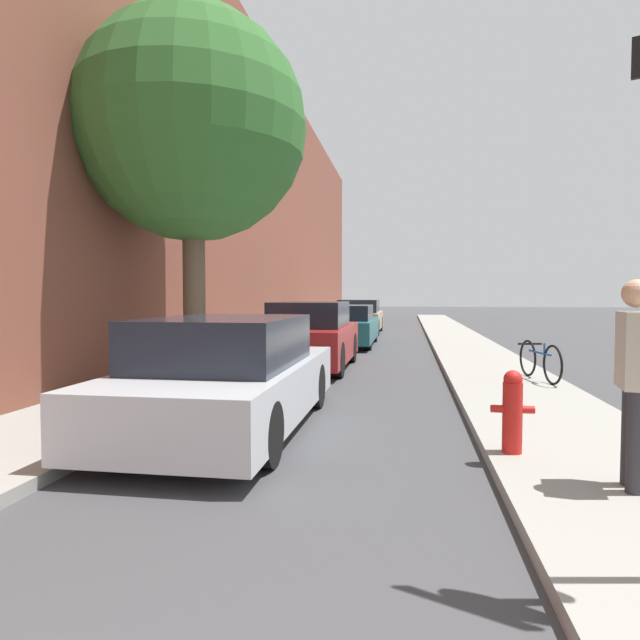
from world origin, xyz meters
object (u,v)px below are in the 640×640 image
at_px(parked_car_champagne, 359,317).
at_px(street_tree_near, 192,128).
at_px(bicycle, 539,361).
at_px(parked_car_teal, 345,326).
at_px(fire_hydrant, 512,410).
at_px(parked_car_silver, 229,377).
at_px(parked_car_red, 311,337).
at_px(pedestrian, 635,371).

relative_size(parked_car_champagne, street_tree_near, 0.70).
bearing_deg(street_tree_near, bicycle, 9.87).
height_order(parked_car_teal, fire_hydrant, parked_car_teal).
bearing_deg(parked_car_silver, parked_car_champagne, 89.70).
xyz_separation_m(parked_car_red, parked_car_champagne, (0.06, 11.39, -0.02)).
bearing_deg(street_tree_near, parked_car_teal, 78.53).
height_order(parked_car_teal, bicycle, parked_car_teal).
distance_m(parked_car_red, bicycle, 4.73).
distance_m(street_tree_near, bicycle, 7.31).
xyz_separation_m(parked_car_champagne, fire_hydrant, (3.03, -17.74, -0.15)).
bearing_deg(parked_car_champagne, parked_car_silver, -90.30).
bearing_deg(parked_car_teal, bicycle, -59.40).
relative_size(parked_car_red, parked_car_teal, 0.86).
distance_m(parked_car_silver, parked_car_teal, 11.08).
relative_size(parked_car_champagne, bicycle, 2.75).
bearing_deg(parked_car_silver, bicycle, 40.52).
bearing_deg(parked_car_silver, parked_car_red, 89.71).
distance_m(street_tree_near, pedestrian, 7.84).
height_order(pedestrian, bicycle, pedestrian).
height_order(fire_hydrant, pedestrian, pedestrian).
xyz_separation_m(parked_car_red, bicycle, (4.41, -1.68, -0.24)).
bearing_deg(bicycle, street_tree_near, 178.31).
distance_m(parked_car_teal, street_tree_near, 9.34).
xyz_separation_m(street_tree_near, pedestrian, (5.42, -4.48, -3.47)).
bearing_deg(parked_car_red, fire_hydrant, -64.01).
distance_m(parked_car_red, parked_car_champagne, 11.39).
distance_m(fire_hydrant, bicycle, 4.84).
height_order(fire_hydrant, bicycle, fire_hydrant).
bearing_deg(parked_car_red, bicycle, -20.87).
xyz_separation_m(parked_car_silver, parked_car_champagne, (0.09, 16.87, 0.03)).
xyz_separation_m(parked_car_silver, parked_car_red, (0.03, 5.48, 0.06)).
relative_size(parked_car_silver, parked_car_red, 1.09).
relative_size(parked_car_red, bicycle, 2.48).
xyz_separation_m(fire_hydrant, bicycle, (1.32, 4.66, -0.06)).
relative_size(fire_hydrant, pedestrian, 0.49).
bearing_deg(bicycle, parked_car_red, 147.56).
height_order(parked_car_silver, bicycle, parked_car_silver).
distance_m(parked_car_red, fire_hydrant, 7.06).
relative_size(parked_car_silver, pedestrian, 2.71).
height_order(parked_car_silver, parked_car_red, parked_car_red).
bearing_deg(bicycle, parked_car_teal, 109.03).
height_order(street_tree_near, bicycle, street_tree_near).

